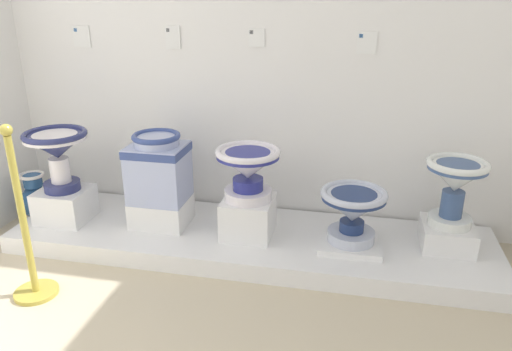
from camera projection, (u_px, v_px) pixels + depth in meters
The scene contains 18 objects.
wall_back at pixel (264, 0), 3.17m from camera, with size 3.89×0.06×3.14m, color white.
display_platform at pixel (250, 240), 3.28m from camera, with size 3.18×0.82×0.12m, color white.
plinth_block_broad_patterned at pixel (65, 205), 3.41m from camera, with size 0.34×0.32×0.22m, color white.
antique_toilet_broad_patterned at pixel (57, 148), 3.26m from camera, with size 0.42×0.42×0.42m.
plinth_block_pale_glazed at pixel (162, 211), 3.36m from camera, with size 0.37×0.32×0.18m, color white.
antique_toilet_pale_glazed at pixel (158, 166), 3.24m from camera, with size 0.37×0.32×0.46m.
plinth_block_squat_floral at pixel (248, 216), 3.19m from camera, with size 0.32×0.33×0.25m, color white.
antique_toilet_squat_floral at pixel (248, 167), 3.07m from camera, with size 0.41×0.41×0.34m.
plinth_block_slender_white at pixel (350, 243), 3.08m from camera, with size 0.39×0.35×0.04m, color white.
antique_toilet_slender_white at pixel (353, 208), 2.99m from camera, with size 0.41×0.41×0.34m.
plinth_block_leftmost at pixel (447, 235), 3.05m from camera, with size 0.31×0.32×0.15m, color white.
antique_toilet_leftmost at pixel (455, 181), 2.92m from camera, with size 0.36×0.36×0.42m.
info_placard_first at pixel (82, 36), 3.48m from camera, with size 0.13×0.01×0.15m.
info_placard_second at pixel (173, 37), 3.34m from camera, with size 0.10×0.01×0.15m.
info_placard_third at pixel (256, 38), 3.22m from camera, with size 0.11×0.01×0.12m.
info_placard_fourth at pixel (367, 43), 3.09m from camera, with size 0.12×0.01×0.14m.
decorative_vase_companion at pixel (36, 199), 3.63m from camera, with size 0.22×0.22×0.38m.
stanchion_post_near_left at pixel (28, 246), 2.69m from camera, with size 0.24×0.24×1.00m.
Camera 1 is at (2.49, -0.37, 1.64)m, focal length 34.35 mm.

